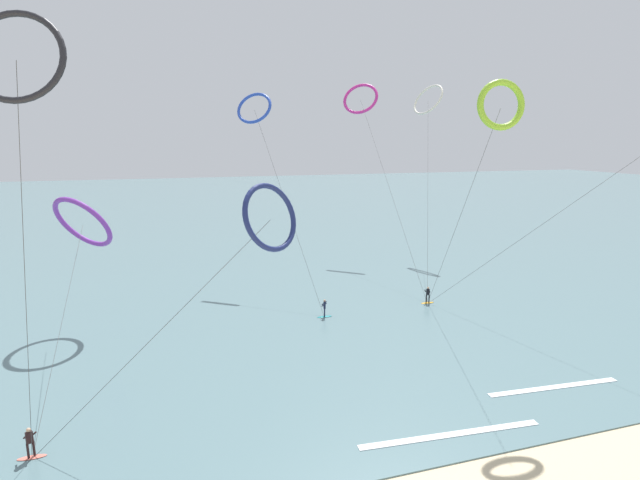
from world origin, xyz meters
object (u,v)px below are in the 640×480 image
at_px(surfer_teal, 325,309).
at_px(kite_ivory, 428,100).
at_px(kite_navy, 270,218).
at_px(kite_charcoal, 16,57).
at_px(surfer_coral, 30,445).
at_px(kite_violet, 83,223).
at_px(kite_cobalt, 254,108).
at_px(kite_magenta, 361,99).
at_px(surfer_amber, 428,296).
at_px(kite_lime, 501,105).

relative_size(surfer_teal, kite_ivory, 0.07).
bearing_deg(kite_navy, kite_charcoal, 154.00).
distance_m(surfer_coral, kite_violet, 20.89).
distance_m(surfer_teal, kite_cobalt, 26.09).
bearing_deg(surfer_coral, kite_violet, 56.77).
distance_m(surfer_teal, kite_ivory, 38.76).
relative_size(kite_magenta, kite_cobalt, 1.31).
distance_m(surfer_amber, kite_lime, 22.40).
relative_size(kite_charcoal, kite_cobalt, 0.98).
relative_size(kite_magenta, kite_lime, 1.42).
xyz_separation_m(kite_violet, kite_lime, (28.15, -16.78, 9.07)).
relative_size(surfer_coral, surfer_teal, 1.00).
height_order(surfer_coral, surfer_teal, same).
height_order(kite_cobalt, kite_ivory, kite_ivory).
height_order(kite_charcoal, kite_ivory, kite_ivory).
height_order(surfer_amber, kite_cobalt, kite_cobalt).
bearing_deg(surfer_amber, surfer_coral, -113.72).
distance_m(kite_charcoal, kite_navy, 12.35).
bearing_deg(kite_navy, surfer_coral, 136.49).
bearing_deg(kite_violet, kite_ivory, -114.10).
xyz_separation_m(kite_magenta, kite_violet, (-33.93, -22.36, -12.52)).
relative_size(kite_magenta, kite_charcoal, 1.34).
height_order(surfer_coral, kite_violet, kite_violet).
bearing_deg(kite_magenta, surfer_coral, -90.12).
distance_m(surfer_amber, kite_violet, 32.55).
relative_size(kite_violet, kite_charcoal, 1.05).
distance_m(kite_ivory, kite_navy, 52.07).
xyz_separation_m(surfer_teal, kite_magenta, (13.73, 26.26, 20.99)).
height_order(kite_magenta, kite_cobalt, kite_magenta).
height_order(kite_cobalt, kite_navy, kite_cobalt).
distance_m(surfer_coral, kite_cobalt, 41.91).
xyz_separation_m(surfer_amber, kite_cobalt, (-14.02, 17.03, 18.91)).
distance_m(surfer_teal, kite_magenta, 36.32).
relative_size(surfer_teal, surfer_amber, 1.00).
bearing_deg(surfer_amber, kite_magenta, 123.79).
bearing_deg(kite_magenta, kite_navy, -77.36).
bearing_deg(surfer_teal, surfer_coral, 144.97).
relative_size(kite_charcoal, kite_ivory, 0.83).
xyz_separation_m(kite_magenta, kite_charcoal, (-32.25, -44.92, -2.52)).
bearing_deg(surfer_amber, surfer_teal, -136.64).
relative_size(surfer_amber, kite_ivory, 0.07).
bearing_deg(kite_magenta, kite_lime, -58.77).
distance_m(kite_violet, kite_charcoal, 24.74).
bearing_deg(kite_violet, kite_charcoal, 135.81).
bearing_deg(kite_magenta, surfer_amber, -56.32).
height_order(surfer_amber, kite_ivory, kite_ivory).
relative_size(surfer_teal, kite_magenta, 0.06).
bearing_deg(surfer_teal, surfer_amber, -67.63).
distance_m(kite_magenta, kite_charcoal, 55.36).
bearing_deg(kite_magenta, kite_ivory, 22.02).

